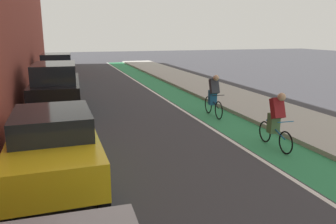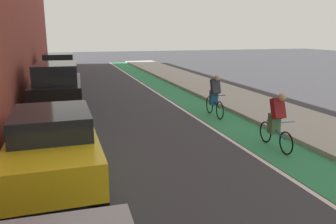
{
  "view_description": "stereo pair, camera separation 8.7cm",
  "coord_description": "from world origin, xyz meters",
  "px_view_note": "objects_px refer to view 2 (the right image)",
  "views": [
    {
      "loc": [
        -2.51,
        2.78,
        3.13
      ],
      "look_at": [
        0.03,
        10.85,
        1.14
      ],
      "focal_mm": 35.72,
      "sensor_mm": 36.0,
      "label": 1
    },
    {
      "loc": [
        -2.43,
        2.76,
        3.13
      ],
      "look_at": [
        0.03,
        10.85,
        1.14
      ],
      "focal_mm": 35.72,
      "sensor_mm": 36.0,
      "label": 2
    }
  ],
  "objects_px": {
    "parked_suv_gray": "(60,70)",
    "parked_suv_black": "(58,87)",
    "parked_sedan_yellow_cab": "(54,141)",
    "cyclist_mid": "(276,120)",
    "cyclist_trailing": "(215,95)"
  },
  "relations": [
    {
      "from": "parked_sedan_yellow_cab",
      "to": "parked_suv_gray",
      "type": "bearing_deg",
      "value": 90.01
    },
    {
      "from": "parked_suv_gray",
      "to": "cyclist_trailing",
      "type": "height_order",
      "value": "parked_suv_gray"
    },
    {
      "from": "parked_sedan_yellow_cab",
      "to": "cyclist_mid",
      "type": "height_order",
      "value": "cyclist_mid"
    },
    {
      "from": "parked_suv_gray",
      "to": "cyclist_mid",
      "type": "distance_m",
      "value": 14.55
    },
    {
      "from": "parked_sedan_yellow_cab",
      "to": "cyclist_mid",
      "type": "bearing_deg",
      "value": 1.13
    },
    {
      "from": "parked_suv_black",
      "to": "parked_suv_gray",
      "type": "relative_size",
      "value": 1.14
    },
    {
      "from": "parked_suv_black",
      "to": "cyclist_mid",
      "type": "relative_size",
      "value": 2.91
    },
    {
      "from": "parked_sedan_yellow_cab",
      "to": "parked_suv_black",
      "type": "xyz_separation_m",
      "value": [
        -0.0,
        6.64,
        0.23
      ]
    },
    {
      "from": "parked_suv_black",
      "to": "cyclist_trailing",
      "type": "xyz_separation_m",
      "value": [
        5.76,
        -2.65,
        -0.21
      ]
    },
    {
      "from": "parked_sedan_yellow_cab",
      "to": "cyclist_trailing",
      "type": "height_order",
      "value": "cyclist_trailing"
    },
    {
      "from": "parked_suv_black",
      "to": "parked_suv_gray",
      "type": "distance_m",
      "value": 6.8
    },
    {
      "from": "parked_suv_black",
      "to": "parked_suv_gray",
      "type": "bearing_deg",
      "value": 90.0
    },
    {
      "from": "cyclist_trailing",
      "to": "parked_sedan_yellow_cab",
      "type": "bearing_deg",
      "value": -145.23
    },
    {
      "from": "parked_suv_black",
      "to": "parked_suv_gray",
      "type": "xyz_separation_m",
      "value": [
        0.0,
        6.8,
        -0.0
      ]
    },
    {
      "from": "parked_suv_gray",
      "to": "parked_suv_black",
      "type": "bearing_deg",
      "value": -90.0
    }
  ]
}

